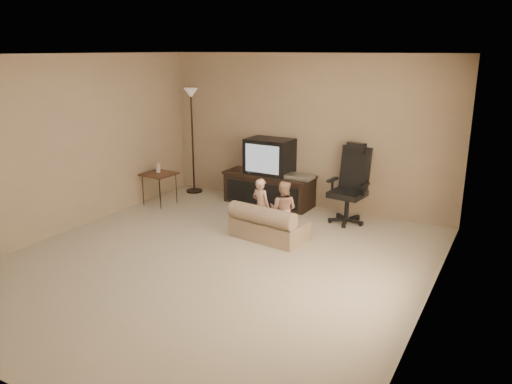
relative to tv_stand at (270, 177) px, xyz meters
The scene contains 9 objects.
floor 2.59m from the tv_stand, 78.19° to the right, with size 5.50×5.50×0.00m, color beige.
room_shell 2.75m from the tv_stand, 78.19° to the right, with size 5.50×5.50×5.50m.
tv_stand is the anchor object (origin of this frame).
office_chair 1.49m from the tv_stand, ahead, with size 0.62×0.65×1.21m.
side_table 1.87m from the tv_stand, 151.00° to the right, with size 0.53×0.53×0.74m.
floor_lamp 1.82m from the tv_stand, behind, with size 0.29×0.29×1.89m.
child_sofa 1.65m from the tv_stand, 63.85° to the right, with size 1.09×0.71×0.50m.
toddler_left 1.43m from the tv_stand, 67.72° to the right, with size 0.30×0.22×0.82m, color tan.
toddler_right 1.55m from the tv_stand, 55.77° to the right, with size 0.39×0.22×0.81m, color tan.
Camera 1 is at (3.19, -4.77, 2.56)m, focal length 35.00 mm.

